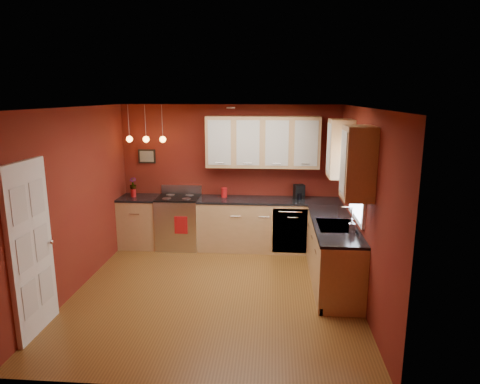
# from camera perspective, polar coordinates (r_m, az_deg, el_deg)

# --- Properties ---
(floor) EXTENTS (4.20, 4.20, 0.00)m
(floor) POSITION_cam_1_polar(r_m,az_deg,el_deg) (6.33, -3.25, -13.07)
(floor) COLOR brown
(floor) RESTS_ON ground
(ceiling) EXTENTS (4.00, 4.20, 0.02)m
(ceiling) POSITION_cam_1_polar(r_m,az_deg,el_deg) (5.70, -3.58, 11.18)
(ceiling) COLOR white
(ceiling) RESTS_ON wall_back
(wall_back) EXTENTS (4.00, 0.02, 2.60)m
(wall_back) POSITION_cam_1_polar(r_m,az_deg,el_deg) (7.92, -1.33, 2.17)
(wall_back) COLOR maroon
(wall_back) RESTS_ON floor
(wall_front) EXTENTS (4.00, 0.02, 2.60)m
(wall_front) POSITION_cam_1_polar(r_m,az_deg,el_deg) (3.91, -7.67, -9.21)
(wall_front) COLOR maroon
(wall_front) RESTS_ON floor
(wall_left) EXTENTS (0.02, 4.20, 2.60)m
(wall_left) POSITION_cam_1_polar(r_m,az_deg,el_deg) (6.46, -21.26, -1.14)
(wall_left) COLOR maroon
(wall_left) RESTS_ON floor
(wall_right) EXTENTS (0.02, 4.20, 2.60)m
(wall_right) POSITION_cam_1_polar(r_m,az_deg,el_deg) (5.95, 16.06, -1.91)
(wall_right) COLOR maroon
(wall_right) RESTS_ON floor
(base_cabinets_back_left) EXTENTS (0.70, 0.60, 0.90)m
(base_cabinets_back_left) POSITION_cam_1_polar(r_m,az_deg,el_deg) (8.17, -13.14, -3.98)
(base_cabinets_back_left) COLOR tan
(base_cabinets_back_left) RESTS_ON floor
(base_cabinets_back_right) EXTENTS (2.54, 0.60, 0.90)m
(base_cabinets_back_right) POSITION_cam_1_polar(r_m,az_deg,el_deg) (7.79, 3.84, -4.48)
(base_cabinets_back_right) COLOR tan
(base_cabinets_back_right) RESTS_ON floor
(base_cabinets_right) EXTENTS (0.60, 2.10, 0.90)m
(base_cabinets_right) POSITION_cam_1_polar(r_m,az_deg,el_deg) (6.58, 12.25, -8.07)
(base_cabinets_right) COLOR tan
(base_cabinets_right) RESTS_ON floor
(counter_back_left) EXTENTS (0.70, 0.62, 0.04)m
(counter_back_left) POSITION_cam_1_polar(r_m,az_deg,el_deg) (8.05, -13.31, -0.77)
(counter_back_left) COLOR black
(counter_back_left) RESTS_ON base_cabinets_back_left
(counter_back_right) EXTENTS (2.54, 0.62, 0.04)m
(counter_back_right) POSITION_cam_1_polar(r_m,az_deg,el_deg) (7.66, 3.90, -1.12)
(counter_back_right) COLOR black
(counter_back_right) RESTS_ON base_cabinets_back_right
(counter_right) EXTENTS (0.62, 2.10, 0.04)m
(counter_right) POSITION_cam_1_polar(r_m,az_deg,el_deg) (6.43, 12.44, -4.14)
(counter_right) COLOR black
(counter_right) RESTS_ON base_cabinets_right
(gas_range) EXTENTS (0.76, 0.64, 1.11)m
(gas_range) POSITION_cam_1_polar(r_m,az_deg,el_deg) (7.97, -8.13, -3.95)
(gas_range) COLOR silver
(gas_range) RESTS_ON floor
(dishwasher_front) EXTENTS (0.60, 0.02, 0.80)m
(dishwasher_front) POSITION_cam_1_polar(r_m,az_deg,el_deg) (7.52, 6.64, -5.18)
(dishwasher_front) COLOR silver
(dishwasher_front) RESTS_ON base_cabinets_back_right
(sink) EXTENTS (0.50, 0.70, 0.33)m
(sink) POSITION_cam_1_polar(r_m,az_deg,el_deg) (6.29, 12.64, -4.58)
(sink) COLOR #95949A
(sink) RESTS_ON counter_right
(window) EXTENTS (0.06, 1.02, 1.22)m
(window) POSITION_cam_1_polar(r_m,az_deg,el_deg) (6.15, 15.51, 2.30)
(window) COLOR white
(window) RESTS_ON wall_right
(door_left_wall) EXTENTS (0.12, 0.82, 2.05)m
(door_left_wall) POSITION_cam_1_polar(r_m,az_deg,el_deg) (5.51, -26.09, -6.88)
(door_left_wall) COLOR white
(door_left_wall) RESTS_ON floor
(upper_cabinets_back) EXTENTS (2.00, 0.35, 0.90)m
(upper_cabinets_back) POSITION_cam_1_polar(r_m,az_deg,el_deg) (7.61, 3.04, 6.67)
(upper_cabinets_back) COLOR tan
(upper_cabinets_back) RESTS_ON wall_back
(upper_cabinets_right) EXTENTS (0.35, 1.95, 0.90)m
(upper_cabinets_right) POSITION_cam_1_polar(r_m,az_deg,el_deg) (6.11, 14.23, 4.79)
(upper_cabinets_right) COLOR tan
(upper_cabinets_right) RESTS_ON wall_right
(wall_picture) EXTENTS (0.32, 0.03, 0.26)m
(wall_picture) POSITION_cam_1_polar(r_m,az_deg,el_deg) (8.15, -12.30, 4.67)
(wall_picture) COLOR black
(wall_picture) RESTS_ON wall_back
(pendant_lights) EXTENTS (0.71, 0.11, 0.66)m
(pendant_lights) POSITION_cam_1_polar(r_m,az_deg,el_deg) (7.76, -12.42, 6.95)
(pendant_lights) COLOR #95949A
(pendant_lights) RESTS_ON ceiling
(red_canister) EXTENTS (0.11, 0.11, 0.17)m
(red_canister) POSITION_cam_1_polar(r_m,az_deg,el_deg) (7.79, -2.13, -0.06)
(red_canister) COLOR #A81214
(red_canister) RESTS_ON counter_back_right
(red_vase) EXTENTS (0.09, 0.09, 0.15)m
(red_vase) POSITION_cam_1_polar(r_m,az_deg,el_deg) (8.05, -14.03, -0.10)
(red_vase) COLOR #A81214
(red_vase) RESTS_ON counter_back_left
(flowers) EXTENTS (0.14, 0.14, 0.22)m
(flowers) POSITION_cam_1_polar(r_m,az_deg,el_deg) (8.02, -14.09, 1.06)
(flowers) COLOR #A81214
(flowers) RESTS_ON red_vase
(coffee_maker) EXTENTS (0.22, 0.21, 0.26)m
(coffee_maker) POSITION_cam_1_polar(r_m,az_deg,el_deg) (7.72, 7.88, -0.05)
(coffee_maker) COLOR black
(coffee_maker) RESTS_ON counter_back_right
(soap_pump) EXTENTS (0.09, 0.09, 0.20)m
(soap_pump) POSITION_cam_1_polar(r_m,az_deg,el_deg) (5.97, 14.68, -4.37)
(soap_pump) COLOR silver
(soap_pump) RESTS_ON counter_right
(dish_towel) EXTENTS (0.23, 0.02, 0.31)m
(dish_towel) POSITION_cam_1_polar(r_m,az_deg,el_deg) (7.63, -7.88, -4.41)
(dish_towel) COLOR #A81214
(dish_towel) RESTS_ON gas_range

